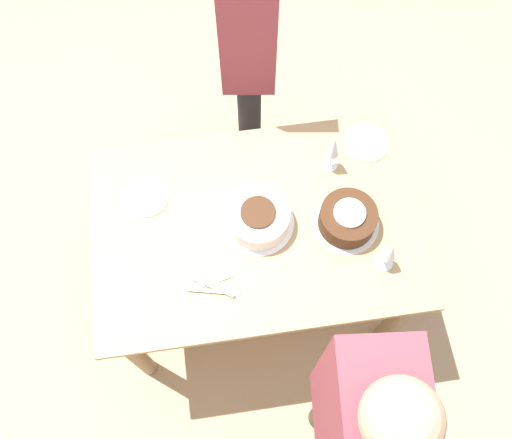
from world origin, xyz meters
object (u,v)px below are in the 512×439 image
Objects in this scene: wine_glass_near at (334,148)px; person_cutting at (357,432)px; wine_glass_far at (390,252)px; person_watching at (248,25)px; cake_center_white at (258,218)px; cake_front_chocolate at (348,219)px.

wine_glass_near is 0.12× the size of person_cutting.
wine_glass_far is 1.07m from person_watching.
cake_center_white is at bearing 152.68° from wine_glass_far.
cake_center_white is at bearing 2.73° from person_watching.
cake_front_chocolate is 0.80m from person_cutting.
wine_glass_near is 0.12× the size of person_watching.
person_watching is (-0.11, 1.58, 0.01)m from person_cutting.
person_watching is (0.07, 0.76, 0.20)m from cake_center_white.
wine_glass_far is (0.12, -0.44, -0.02)m from wine_glass_near.
wine_glass_far reaches higher than cake_center_white.
cake_center_white is 0.40m from wine_glass_near.
cake_center_white is at bearing 18.27° from person_cutting.
person_cutting is at bearing -98.07° from wine_glass_near.
person_cutting is (0.18, -0.82, 0.19)m from cake_center_white.
person_cutting is (-0.27, -0.58, 0.12)m from wine_glass_far.
cake_center_white is 1.59× the size of wine_glass_far.
wine_glass_near reaches higher than cake_center_white.
cake_center_white is 0.86m from person_cutting.
wine_glass_far is 0.65m from person_cutting.
person_watching reaches higher than cake_front_chocolate.
wine_glass_near is 1.14× the size of wine_glass_far.
wine_glass_near reaches higher than wine_glass_far.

